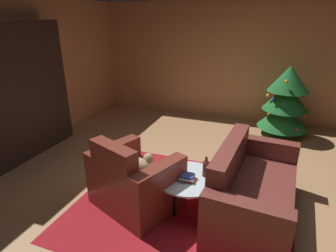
{
  "coord_description": "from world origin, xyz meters",
  "views": [
    {
      "loc": [
        0.72,
        -3.03,
        2.17
      ],
      "look_at": [
        -0.41,
        -0.02,
        0.9
      ],
      "focal_mm": 29.51,
      "sensor_mm": 36.0,
      "label": 1
    }
  ],
  "objects_px": {
    "armchair_red": "(134,182)",
    "book_stack_on_table": "(188,177)",
    "bookshelf_unit": "(24,94)",
    "decorated_tree": "(286,100)",
    "coffee_table": "(188,180)",
    "bottle_on_table": "(206,168)",
    "couch_red": "(251,191)"
  },
  "relations": [
    {
      "from": "coffee_table",
      "to": "decorated_tree",
      "type": "relative_size",
      "value": 0.56
    },
    {
      "from": "armchair_red",
      "to": "book_stack_on_table",
      "type": "bearing_deg",
      "value": 9.89
    },
    {
      "from": "book_stack_on_table",
      "to": "bottle_on_table",
      "type": "distance_m",
      "value": 0.24
    },
    {
      "from": "coffee_table",
      "to": "armchair_red",
      "type": "bearing_deg",
      "value": -165.08
    },
    {
      "from": "bottle_on_table",
      "to": "bookshelf_unit",
      "type": "bearing_deg",
      "value": 171.99
    },
    {
      "from": "book_stack_on_table",
      "to": "bookshelf_unit",
      "type": "bearing_deg",
      "value": 168.5
    },
    {
      "from": "couch_red",
      "to": "coffee_table",
      "type": "height_order",
      "value": "couch_red"
    },
    {
      "from": "armchair_red",
      "to": "coffee_table",
      "type": "height_order",
      "value": "armchair_red"
    },
    {
      "from": "bookshelf_unit",
      "to": "book_stack_on_table",
      "type": "distance_m",
      "value": 3.04
    },
    {
      "from": "bookshelf_unit",
      "to": "decorated_tree",
      "type": "relative_size",
      "value": 1.57
    },
    {
      "from": "coffee_table",
      "to": "decorated_tree",
      "type": "height_order",
      "value": "decorated_tree"
    },
    {
      "from": "armchair_red",
      "to": "bottle_on_table",
      "type": "height_order",
      "value": "armchair_red"
    },
    {
      "from": "armchair_red",
      "to": "bottle_on_table",
      "type": "xyz_separation_m",
      "value": [
        0.81,
        0.27,
        0.21
      ]
    },
    {
      "from": "armchair_red",
      "to": "couch_red",
      "type": "xyz_separation_m",
      "value": [
        1.33,
        0.34,
        -0.02
      ]
    },
    {
      "from": "armchair_red",
      "to": "decorated_tree",
      "type": "relative_size",
      "value": 0.87
    },
    {
      "from": "armchair_red",
      "to": "bottle_on_table",
      "type": "bearing_deg",
      "value": 18.53
    },
    {
      "from": "bookshelf_unit",
      "to": "decorated_tree",
      "type": "xyz_separation_m",
      "value": [
        4.0,
        2.3,
        -0.32
      ]
    },
    {
      "from": "couch_red",
      "to": "book_stack_on_table",
      "type": "distance_m",
      "value": 0.76
    },
    {
      "from": "armchair_red",
      "to": "book_stack_on_table",
      "type": "relative_size",
      "value": 6.09
    },
    {
      "from": "couch_red",
      "to": "book_stack_on_table",
      "type": "height_order",
      "value": "couch_red"
    },
    {
      "from": "couch_red",
      "to": "coffee_table",
      "type": "xyz_separation_m",
      "value": [
        -0.71,
        -0.18,
        0.1
      ]
    },
    {
      "from": "armchair_red",
      "to": "bookshelf_unit",
      "type": "bearing_deg",
      "value": 162.88
    },
    {
      "from": "couch_red",
      "to": "bottle_on_table",
      "type": "height_order",
      "value": "couch_red"
    },
    {
      "from": "book_stack_on_table",
      "to": "decorated_tree",
      "type": "distance_m",
      "value": 3.1
    },
    {
      "from": "couch_red",
      "to": "book_stack_on_table",
      "type": "xyz_separation_m",
      "value": [
        -0.7,
        -0.23,
        0.17
      ]
    },
    {
      "from": "coffee_table",
      "to": "decorated_tree",
      "type": "distance_m",
      "value": 3.05
    },
    {
      "from": "book_stack_on_table",
      "to": "bottle_on_table",
      "type": "xyz_separation_m",
      "value": [
        0.17,
        0.16,
        0.06
      ]
    },
    {
      "from": "bookshelf_unit",
      "to": "book_stack_on_table",
      "type": "height_order",
      "value": "bookshelf_unit"
    },
    {
      "from": "couch_red",
      "to": "bookshelf_unit",
      "type": "bearing_deg",
      "value": 174.26
    },
    {
      "from": "bookshelf_unit",
      "to": "book_stack_on_table",
      "type": "relative_size",
      "value": 11.02
    },
    {
      "from": "bookshelf_unit",
      "to": "couch_red",
      "type": "xyz_separation_m",
      "value": [
        3.63,
        -0.36,
        -0.72
      ]
    },
    {
      "from": "bottle_on_table",
      "to": "decorated_tree",
      "type": "height_order",
      "value": "decorated_tree"
    }
  ]
}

